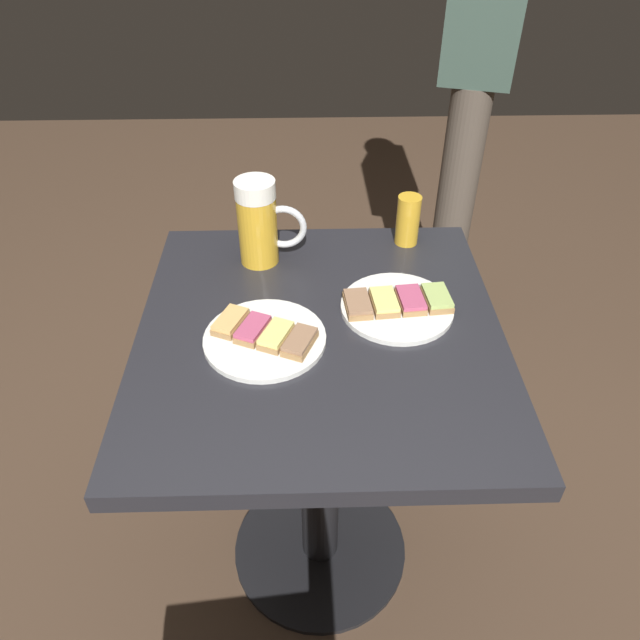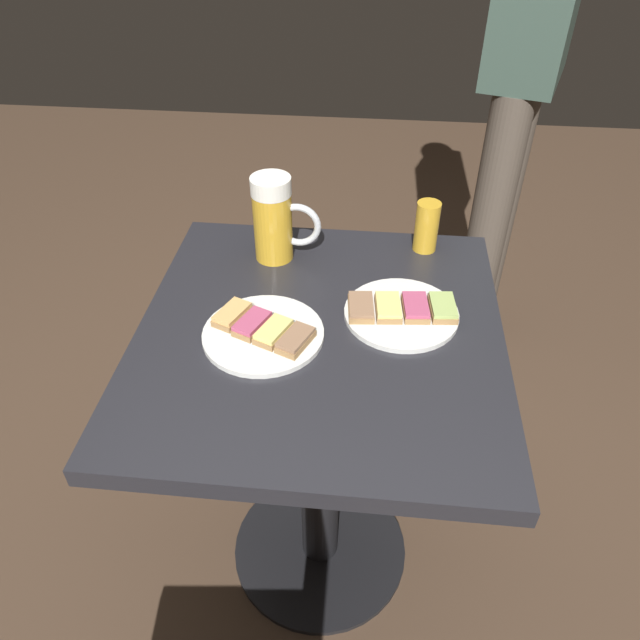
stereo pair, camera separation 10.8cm
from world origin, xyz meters
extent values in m
plane|color=#4C3828|center=(0.00, 0.00, 0.00)|extent=(6.00, 6.00, 0.00)
cylinder|color=black|center=(0.00, 0.00, 0.01)|extent=(0.44, 0.44, 0.01)
cylinder|color=black|center=(0.00, 0.00, 0.37)|extent=(0.09, 0.09, 0.72)
cube|color=#232328|center=(0.00, 0.00, 0.73)|extent=(0.70, 0.66, 0.04)
cylinder|color=white|center=(-0.03, 0.10, 0.76)|extent=(0.22, 0.22, 0.01)
cube|color=#9E7547|center=(0.00, 0.16, 0.77)|extent=(0.09, 0.07, 0.01)
cube|color=#E5B266|center=(0.00, 0.16, 0.78)|extent=(0.08, 0.06, 0.01)
cube|color=#9E7547|center=(-0.02, 0.12, 0.77)|extent=(0.09, 0.07, 0.01)
cube|color=#BC4C70|center=(-0.02, 0.12, 0.78)|extent=(0.08, 0.06, 0.01)
cube|color=#9E7547|center=(-0.04, 0.08, 0.77)|extent=(0.09, 0.07, 0.01)
cube|color=#EFE07A|center=(-0.04, 0.08, 0.78)|extent=(0.08, 0.06, 0.01)
cube|color=#9E7547|center=(-0.06, 0.04, 0.77)|extent=(0.09, 0.07, 0.01)
cube|color=#997051|center=(-0.06, 0.04, 0.78)|extent=(0.08, 0.06, 0.01)
cylinder|color=white|center=(0.05, -0.15, 0.76)|extent=(0.21, 0.21, 0.01)
cube|color=#9E7547|center=(0.06, -0.22, 0.77)|extent=(0.08, 0.05, 0.01)
cube|color=#ADC66B|center=(0.06, -0.22, 0.78)|extent=(0.08, 0.05, 0.01)
cube|color=#9E7547|center=(0.05, -0.17, 0.77)|extent=(0.08, 0.05, 0.01)
cube|color=#BC4C70|center=(0.05, -0.17, 0.78)|extent=(0.08, 0.05, 0.01)
cube|color=#9E7547|center=(0.05, -0.12, 0.77)|extent=(0.08, 0.05, 0.01)
cube|color=#EFE07A|center=(0.05, -0.12, 0.78)|extent=(0.08, 0.05, 0.01)
cube|color=#9E7547|center=(0.05, -0.07, 0.77)|extent=(0.08, 0.05, 0.01)
cube|color=#997051|center=(0.05, -0.07, 0.78)|extent=(0.08, 0.05, 0.01)
cylinder|color=gold|center=(0.23, 0.12, 0.83)|extent=(0.08, 0.08, 0.15)
cylinder|color=white|center=(0.23, 0.12, 0.92)|extent=(0.08, 0.08, 0.03)
torus|color=silver|center=(0.22, 0.07, 0.83)|extent=(0.02, 0.10, 0.10)
cylinder|color=gold|center=(0.29, -0.20, 0.81)|extent=(0.05, 0.05, 0.11)
cylinder|color=#51473D|center=(0.73, -0.41, 0.47)|extent=(0.11, 0.11, 0.95)
cylinder|color=#51473D|center=(0.94, -0.48, 0.47)|extent=(0.11, 0.11, 0.95)
camera|label=1|loc=(-0.84, 0.02, 1.46)|focal=33.88mm
camera|label=2|loc=(-0.83, -0.09, 1.46)|focal=33.88mm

